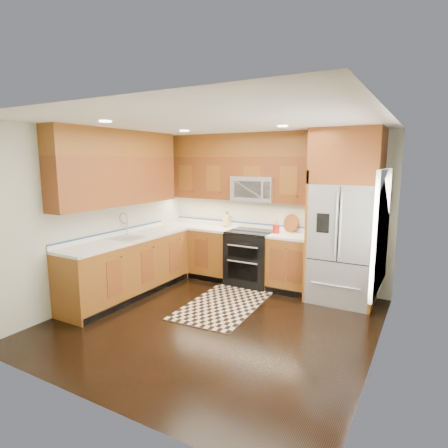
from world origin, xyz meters
The scene contains 16 objects.
ground centered at (0.00, 0.00, 0.00)m, with size 4.00×4.00×0.00m, color black.
wall_back centered at (0.00, 2.00, 1.30)m, with size 4.00×0.02×2.60m, color #B5B9A6.
wall_left centered at (-2.00, 0.00, 1.30)m, with size 0.02×4.00×2.60m, color #B5B9A6.
wall_right centered at (2.00, 0.00, 1.30)m, with size 0.02×4.00×2.60m, color #B5B9A6.
window centered at (1.98, 0.20, 1.40)m, with size 0.04×1.10×1.30m.
base_cabinets centered at (-1.23, 0.90, 0.45)m, with size 2.85×3.00×0.90m.
countertop centered at (-1.09, 1.01, 0.92)m, with size 2.86×3.01×0.04m.
upper_cabinets centered at (-1.15, 1.09, 2.02)m, with size 2.85×3.00×1.15m.
range centered at (-0.25, 1.67, 0.47)m, with size 0.76×0.67×0.95m.
microwave centered at (-0.25, 1.80, 1.66)m, with size 0.76×0.40×0.42m.
refrigerator centered at (1.30, 1.63, 1.30)m, with size 0.98×0.75×2.60m.
sink_faucet centered at (-1.73, 0.23, 0.99)m, with size 0.54×0.44×0.37m.
rug centered at (-0.18, 0.55, 0.01)m, with size 0.99×1.65×0.01m, color black.
knife_block centered at (-0.84, 1.88, 1.05)m, with size 0.10×0.14×0.28m.
utensil_crock centered at (0.19, 1.71, 1.05)m, with size 0.13×0.13×0.32m.
cutting_board centered at (0.36, 1.94, 0.95)m, with size 0.31×0.31×0.02m, color brown.
Camera 1 is at (2.44, -4.06, 2.13)m, focal length 30.00 mm.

